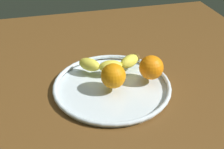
{
  "coord_description": "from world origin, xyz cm",
  "views": [
    {
      "loc": [
        -16.33,
        -64.98,
        49.11
      ],
      "look_at": [
        0.0,
        0.0,
        4.8
      ],
      "focal_mm": 46.13,
      "sensor_mm": 36.0,
      "label": 1
    }
  ],
  "objects_px": {
    "fruit_bowl": "(112,86)",
    "orange_front_right": "(151,67)",
    "orange_front_left": "(112,76)",
    "banana": "(111,64)"
  },
  "relations": [
    {
      "from": "fruit_bowl",
      "to": "orange_front_left",
      "type": "relative_size",
      "value": 4.84
    },
    {
      "from": "fruit_bowl",
      "to": "orange_front_right",
      "type": "relative_size",
      "value": 4.79
    },
    {
      "from": "orange_front_right",
      "to": "orange_front_left",
      "type": "xyz_separation_m",
      "value": [
        -0.12,
        -0.02,
        -0.0
      ]
    },
    {
      "from": "banana",
      "to": "orange_front_left",
      "type": "distance_m",
      "value": 0.09
    },
    {
      "from": "fruit_bowl",
      "to": "orange_front_left",
      "type": "xyz_separation_m",
      "value": [
        -0.0,
        -0.01,
        0.04
      ]
    },
    {
      "from": "orange_front_right",
      "to": "orange_front_left",
      "type": "distance_m",
      "value": 0.12
    },
    {
      "from": "banana",
      "to": "fruit_bowl",
      "type": "bearing_deg",
      "value": -96.99
    },
    {
      "from": "orange_front_left",
      "to": "orange_front_right",
      "type": "bearing_deg",
      "value": 8.85
    },
    {
      "from": "banana",
      "to": "orange_front_left",
      "type": "xyz_separation_m",
      "value": [
        -0.02,
        -0.09,
        0.02
      ]
    },
    {
      "from": "orange_front_left",
      "to": "fruit_bowl",
      "type": "bearing_deg",
      "value": 77.64
    }
  ]
}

